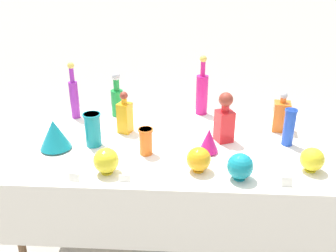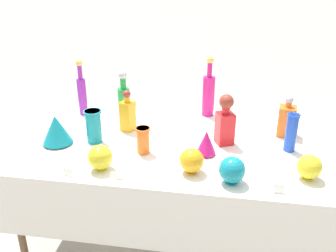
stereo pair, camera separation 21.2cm
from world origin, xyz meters
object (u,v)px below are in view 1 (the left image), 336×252
(fluted_vase_1, at_px, (209,141))
(round_bowl_1, at_px, (199,159))
(tall_bottle_1, at_px, (117,98))
(cardboard_box_behind_right, at_px, (159,148))
(tall_bottle_0, at_px, (202,92))
(slender_vase_1, at_px, (146,140))
(round_bowl_2, at_px, (106,161))
(square_decanter_2, at_px, (281,115))
(slender_vase_2, at_px, (93,129))
(tall_bottle_2, at_px, (74,95))
(round_bowl_3, at_px, (240,166))
(cardboard_box_behind_left, at_px, (168,146))
(fluted_vase_0, at_px, (54,134))
(slender_vase_0, at_px, (289,126))
(square_decanter_0, at_px, (225,119))
(round_bowl_0, at_px, (312,159))
(square_decanter_1, at_px, (125,115))

(fluted_vase_1, bearing_deg, round_bowl_1, -106.56)
(tall_bottle_1, xyz_separation_m, cardboard_box_behind_right, (0.23, 0.70, -0.76))
(tall_bottle_0, bearing_deg, tall_bottle_1, -173.62)
(slender_vase_1, relative_size, round_bowl_2, 1.11)
(square_decanter_2, height_order, fluted_vase_1, square_decanter_2)
(slender_vase_2, distance_m, round_bowl_2, 0.34)
(round_bowl_2, bearing_deg, round_bowl_1, 5.56)
(tall_bottle_1, relative_size, fluted_vase_1, 2.12)
(tall_bottle_0, distance_m, tall_bottle_2, 0.89)
(tall_bottle_2, bearing_deg, slender_vase_1, -42.07)
(tall_bottle_1, distance_m, square_decanter_2, 1.11)
(round_bowl_3, xyz_separation_m, cardboard_box_behind_left, (-0.45, 1.53, -0.70))
(fluted_vase_0, distance_m, round_bowl_1, 0.86)
(round_bowl_1, bearing_deg, slender_vase_0, 31.98)
(square_decanter_2, xyz_separation_m, slender_vase_1, (-0.83, -0.37, -0.02))
(tall_bottle_1, bearing_deg, slender_vase_0, -19.54)
(fluted_vase_0, xyz_separation_m, round_bowl_3, (1.04, -0.26, -0.02))
(slender_vase_2, distance_m, fluted_vase_1, 0.68)
(tall_bottle_2, distance_m, fluted_vase_1, 1.02)
(square_decanter_0, bearing_deg, round_bowl_2, -147.11)
(square_decanter_2, bearing_deg, square_decanter_0, -155.03)
(cardboard_box_behind_right, bearing_deg, fluted_vase_0, -112.21)
(tall_bottle_0, relative_size, tall_bottle_2, 1.07)
(tall_bottle_0, relative_size, slender_vase_1, 2.69)
(tall_bottle_2, distance_m, round_bowl_2, 0.81)
(fluted_vase_1, height_order, round_bowl_0, fluted_vase_1)
(slender_vase_2, height_order, cardboard_box_behind_left, slender_vase_2)
(tall_bottle_1, xyz_separation_m, round_bowl_1, (0.56, -0.72, -0.05))
(square_decanter_2, height_order, slender_vase_1, square_decanter_2)
(cardboard_box_behind_right, bearing_deg, square_decanter_1, -97.61)
(fluted_vase_1, bearing_deg, round_bowl_3, -61.60)
(fluted_vase_0, relative_size, round_bowl_1, 1.34)
(slender_vase_1, relative_size, round_bowl_0, 1.18)
(round_bowl_0, distance_m, round_bowl_2, 1.07)
(slender_vase_2, xyz_separation_m, fluted_vase_1, (0.68, -0.05, -0.03))
(fluted_vase_1, relative_size, round_bowl_0, 1.12)
(round_bowl_1, relative_size, round_bowl_3, 0.96)
(tall_bottle_1, height_order, slender_vase_1, tall_bottle_1)
(round_bowl_3, bearing_deg, tall_bottle_2, 145.18)
(tall_bottle_1, bearing_deg, round_bowl_0, -30.89)
(square_decanter_0, bearing_deg, round_bowl_1, -113.50)
(cardboard_box_behind_left, bearing_deg, square_decanter_1, -102.25)
(slender_vase_1, bearing_deg, tall_bottle_1, 115.45)
(tall_bottle_2, bearing_deg, square_decanter_1, -29.17)
(tall_bottle_0, xyz_separation_m, slender_vase_0, (0.50, -0.46, -0.04))
(slender_vase_0, bearing_deg, fluted_vase_1, -164.77)
(square_decanter_1, xyz_separation_m, round_bowl_0, (1.05, -0.42, -0.05))
(square_decanter_0, height_order, fluted_vase_0, square_decanter_0)
(tall_bottle_0, distance_m, round_bowl_0, 0.94)
(fluted_vase_0, bearing_deg, tall_bottle_0, 34.44)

